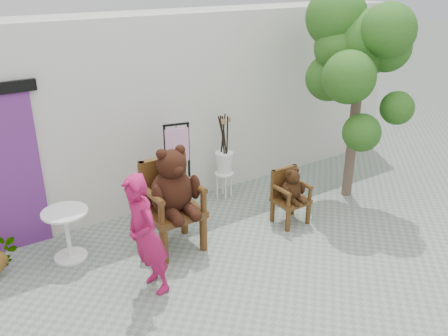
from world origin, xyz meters
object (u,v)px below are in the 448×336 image
object	(u,v)px
chair_big	(172,192)
stool_bucket	(224,162)
chair_small	(291,191)
person	(146,236)
tree	(357,51)
display_stand	(178,181)
cafe_table	(67,229)

from	to	relation	value
chair_big	stool_bucket	size ratio (longest dim) A/B	1.03
chair_small	person	bearing A→B (deg)	-171.67
stool_bucket	tree	bearing A→B (deg)	-31.57
chair_small	display_stand	bearing A→B (deg)	139.21
chair_big	display_stand	distance (m)	0.96
display_stand	person	bearing A→B (deg)	-116.51
person	chair_big	bearing A→B (deg)	129.93
chair_big	person	xyz separation A→B (m)	(-0.73, -0.72, -0.08)
chair_small	person	xyz separation A→B (m)	(-2.53, -0.37, 0.25)
display_stand	tree	xyz separation A→B (m)	(2.67, -0.93, 1.86)
display_stand	tree	distance (m)	3.39
chair_small	display_stand	size ratio (longest dim) A/B	0.59
chair_small	person	distance (m)	2.57
chair_big	person	world-z (taller)	person
chair_small	tree	xyz separation A→B (m)	(1.37, 0.20, 1.92)
stool_bucket	chair_small	bearing A→B (deg)	-74.02
chair_big	person	distance (m)	1.03
display_stand	tree	world-z (taller)	tree
stool_bucket	tree	size ratio (longest dim) A/B	0.43
cafe_table	tree	size ratio (longest dim) A/B	0.21
display_stand	stool_bucket	bearing A→B (deg)	21.33
chair_small	stool_bucket	size ratio (longest dim) A/B	0.61
person	stool_bucket	world-z (taller)	person
tree	display_stand	bearing A→B (deg)	160.92
chair_small	chair_big	bearing A→B (deg)	169.08
person	cafe_table	xyz separation A→B (m)	(-0.58, 1.25, -0.33)
chair_small	stool_bucket	bearing A→B (deg)	105.98
person	tree	xyz separation A→B (m)	(3.90, 0.57, 1.67)
display_stand	stool_bucket	size ratio (longest dim) A/B	1.04
display_stand	stool_bucket	distance (m)	0.95
cafe_table	display_stand	world-z (taller)	display_stand
chair_big	tree	size ratio (longest dim) A/B	0.44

